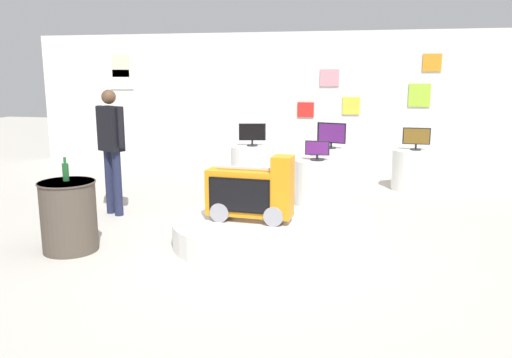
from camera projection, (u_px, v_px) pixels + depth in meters
The scene contains 15 objects.
ground_plane at pixel (247, 252), 6.03m from camera, with size 30.00×30.00×0.00m, color #B2ADA3.
back_wall_display at pixel (310, 102), 10.80m from camera, with size 12.36×0.13×2.83m.
main_display_pedestal at pixel (250, 232), 6.28m from camera, with size 1.84×1.84×0.29m, color silver.
novelty_firetruck_tv at pixel (251, 194), 6.17m from camera, with size 1.03×0.38×0.80m.
display_pedestal_left_rear at pixel (252, 165), 9.62m from camera, with size 0.79×0.79×0.70m, color silver.
tv_on_left_rear at pixel (252, 133), 9.49m from camera, with size 0.48×0.20×0.41m.
display_pedestal_center_rear at pixel (316, 182), 8.09m from camera, with size 0.67×0.67×0.70m, color silver.
tv_on_center_rear at pixel (317, 150), 7.99m from camera, with size 0.37×0.21×0.30m.
display_pedestal_right_rear at pixel (330, 168), 9.31m from camera, with size 0.75×0.75×0.70m, color silver.
tv_on_right_rear at pixel (331, 134), 9.18m from camera, with size 0.51×0.18×0.45m.
display_pedestal_far_right at pixel (414, 170), 9.12m from camera, with size 0.77×0.77×0.70m, color silver.
tv_on_far_right at pixel (416, 138), 9.00m from camera, with size 0.46×0.19×0.39m.
side_table_round at pixel (69, 216), 6.00m from camera, with size 0.65×0.65×0.82m.
bottle_on_side_table at pixel (66, 171), 5.94m from camera, with size 0.07×0.07×0.27m.
shopper_browsing_near_truck at pixel (111, 142), 7.40m from camera, with size 0.51×0.35×1.79m.
Camera 1 is at (1.42, -5.55, 2.05)m, focal length 36.67 mm.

